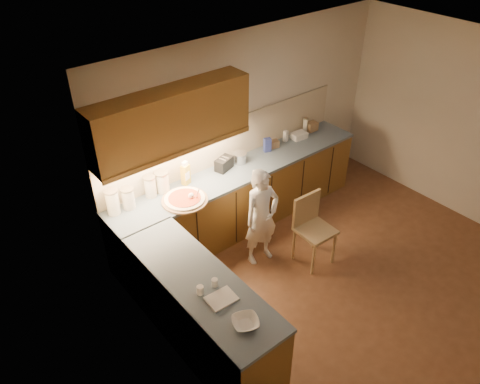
{
  "coord_description": "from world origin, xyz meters",
  "views": [
    {
      "loc": [
        -3.65,
        -2.32,
        4.16
      ],
      "look_at": [
        -0.8,
        1.2,
        1.0
      ],
      "focal_mm": 35.0,
      "sensor_mm": 36.0,
      "label": 1
    }
  ],
  "objects_px": {
    "oil_jug": "(186,174)",
    "toaster": "(224,164)",
    "pizza_on_board": "(185,199)",
    "wooden_chair": "(312,225)",
    "child": "(262,217)"
  },
  "relations": [
    {
      "from": "wooden_chair",
      "to": "oil_jug",
      "type": "bearing_deg",
      "value": 130.93
    },
    {
      "from": "child",
      "to": "wooden_chair",
      "type": "xyz_separation_m",
      "value": [
        0.49,
        -0.39,
        -0.12
      ]
    },
    {
      "from": "pizza_on_board",
      "to": "toaster",
      "type": "xyz_separation_m",
      "value": [
        0.79,
        0.27,
        0.06
      ]
    },
    {
      "from": "child",
      "to": "wooden_chair",
      "type": "bearing_deg",
      "value": -33.55
    },
    {
      "from": "oil_jug",
      "to": "pizza_on_board",
      "type": "bearing_deg",
      "value": -126.01
    },
    {
      "from": "child",
      "to": "oil_jug",
      "type": "height_order",
      "value": "child"
    },
    {
      "from": "oil_jug",
      "to": "toaster",
      "type": "relative_size",
      "value": 1.12
    },
    {
      "from": "child",
      "to": "wooden_chair",
      "type": "height_order",
      "value": "child"
    },
    {
      "from": "wooden_chair",
      "to": "toaster",
      "type": "distance_m",
      "value": 1.36
    },
    {
      "from": "child",
      "to": "toaster",
      "type": "distance_m",
      "value": 0.9
    },
    {
      "from": "child",
      "to": "toaster",
      "type": "xyz_separation_m",
      "value": [
        0.07,
        0.83,
        0.35
      ]
    },
    {
      "from": "pizza_on_board",
      "to": "child",
      "type": "relative_size",
      "value": 0.42
    },
    {
      "from": "pizza_on_board",
      "to": "wooden_chair",
      "type": "bearing_deg",
      "value": -37.81
    },
    {
      "from": "oil_jug",
      "to": "toaster",
      "type": "distance_m",
      "value": 0.58
    },
    {
      "from": "wooden_chair",
      "to": "pizza_on_board",
      "type": "bearing_deg",
      "value": 144.41
    }
  ]
}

